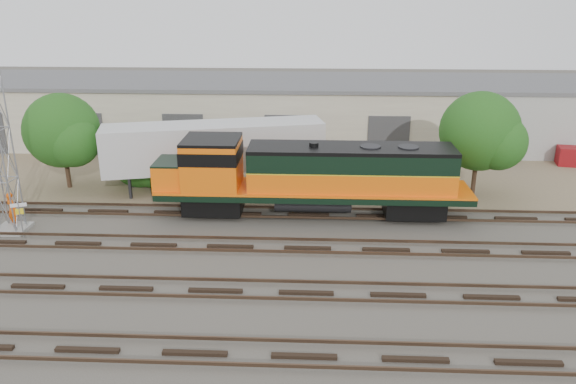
{
  "coord_description": "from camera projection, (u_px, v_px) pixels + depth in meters",
  "views": [
    {
      "loc": [
        4.21,
        -24.55,
        12.64
      ],
      "look_at": [
        2.87,
        4.0,
        2.2
      ],
      "focal_mm": 35.0,
      "sensor_mm": 36.0,
      "label": 1
    }
  ],
  "objects": [
    {
      "name": "locomotive",
      "position": [
        308.0,
        176.0,
        32.16
      ],
      "size": [
        18.07,
        3.17,
        4.34
      ],
      "color": "black",
      "rests_on": "tracks"
    },
    {
      "name": "ground",
      "position": [
        226.0,
        261.0,
        27.56
      ],
      "size": [
        140.0,
        140.0,
        0.0
      ],
      "primitive_type": "plane",
      "color": "#47423A",
      "rests_on": "ground"
    },
    {
      "name": "tree_east",
      "position": [
        484.0,
        134.0,
        34.8
      ],
      "size": [
        5.21,
        4.96,
        6.69
      ],
      "color": "#382619",
      "rests_on": "ground"
    },
    {
      "name": "dumpster_red",
      "position": [
        568.0,
        156.0,
        42.2
      ],
      "size": [
        1.72,
        1.63,
        1.4
      ],
      "primitive_type": "cube",
      "rotation": [
        0.0,
        0.0,
        -0.17
      ],
      "color": "maroon",
      "rests_on": "ground"
    },
    {
      "name": "warehouse",
      "position": [
        266.0,
        111.0,
        48.2
      ],
      "size": [
        58.4,
        10.4,
        5.3
      ],
      "color": "beige",
      "rests_on": "ground"
    },
    {
      "name": "sign_post",
      "position": [
        20.0,
        213.0,
        29.72
      ],
      "size": [
        0.78,
        0.31,
        1.98
      ],
      "color": "gray",
      "rests_on": "ground"
    },
    {
      "name": "semi_trailer",
      "position": [
        220.0,
        148.0,
        36.75
      ],
      "size": [
        14.51,
        6.07,
        4.38
      ],
      "rotation": [
        0.0,
        0.0,
        0.23
      ],
      "color": "silver",
      "rests_on": "ground"
    },
    {
      "name": "tree_west",
      "position": [
        65.0,
        133.0,
        36.22
      ],
      "size": [
        5.09,
        4.84,
        6.34
      ],
      "color": "#382619",
      "rests_on": "ground"
    },
    {
      "name": "tree_mid",
      "position": [
        144.0,
        159.0,
        37.79
      ],
      "size": [
        4.4,
        4.19,
        4.19
      ],
      "color": "#382619",
      "rests_on": "ground"
    },
    {
      "name": "dirt_strip",
      "position": [
        256.0,
        168.0,
        41.63
      ],
      "size": [
        80.0,
        16.0,
        0.02
      ],
      "primitive_type": "cube",
      "color": "#726047",
      "rests_on": "ground"
    },
    {
      "name": "tracks",
      "position": [
        216.0,
        290.0,
        24.72
      ],
      "size": [
        80.0,
        20.4,
        0.28
      ],
      "color": "black",
      "rests_on": "ground"
    },
    {
      "name": "dumpster_blue",
      "position": [
        494.0,
        153.0,
        42.78
      ],
      "size": [
        1.86,
        1.78,
        1.5
      ],
      "primitive_type": "cube",
      "rotation": [
        0.0,
        0.0,
        0.19
      ],
      "color": "navy",
      "rests_on": "ground"
    },
    {
      "name": "worker",
      "position": [
        12.0,
        210.0,
        31.23
      ],
      "size": [
        0.88,
        0.79,
        2.01
      ],
      "primitive_type": "imported",
      "rotation": [
        0.0,
        0.0,
        2.6
      ],
      "color": "#EB560D",
      "rests_on": "ground"
    }
  ]
}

